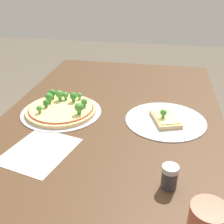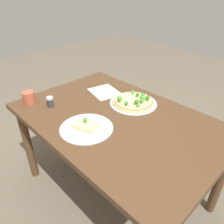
{
  "view_description": "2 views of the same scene",
  "coord_description": "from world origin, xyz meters",
  "views": [
    {
      "loc": [
        -1.01,
        -0.18,
        1.24
      ],
      "look_at": [
        -0.04,
        -0.0,
        0.72
      ],
      "focal_mm": 45.0,
      "sensor_mm": 36.0,
      "label": 1
    },
    {
      "loc": [
        0.82,
        -0.83,
        1.45
      ],
      "look_at": [
        -0.04,
        -0.0,
        0.72
      ],
      "focal_mm": 35.0,
      "sensor_mm": 36.0,
      "label": 2
    }
  ],
  "objects": [
    {
      "name": "ground_plane",
      "position": [
        0.0,
        0.0,
        0.0
      ],
      "size": [
        8.0,
        8.0,
        0.0
      ],
      "primitive_type": "plane",
      "color": "brown"
    },
    {
      "name": "dining_table",
      "position": [
        0.0,
        0.0,
        0.62
      ],
      "size": [
        1.32,
        0.88,
        0.7
      ],
      "color": "#4C331E",
      "rests_on": "ground_plane"
    },
    {
      "name": "pizza_tray_whole",
      "position": [
        -0.04,
        0.21,
        0.71
      ],
      "size": [
        0.33,
        0.33,
        0.07
      ],
      "color": "#B7B7BC",
      "rests_on": "dining_table"
    },
    {
      "name": "pizza_tray_slice",
      "position": [
        -0.04,
        -0.21,
        0.71
      ],
      "size": [
        0.31,
        0.31,
        0.06
      ],
      "color": "#B7B7BC",
      "rests_on": "dining_table"
    },
    {
      "name": "drinking_cup",
      "position": [
        -0.55,
        -0.31,
        0.74
      ],
      "size": [
        0.08,
        0.08,
        0.09
      ],
      "primitive_type": "cylinder",
      "color": "#AD5138",
      "rests_on": "dining_table"
    },
    {
      "name": "condiment_shaker",
      "position": [
        -0.41,
        -0.23,
        0.73
      ],
      "size": [
        0.05,
        0.05,
        0.07
      ],
      "color": "#333338",
      "rests_on": "dining_table"
    },
    {
      "name": "paper_menu",
      "position": [
        -0.31,
        0.19,
        0.7
      ],
      "size": [
        0.27,
        0.24,
        0.0
      ],
      "primitive_type": "cube",
      "rotation": [
        0.0,
        0.0,
        -0.24
      ],
      "color": "silver",
      "rests_on": "dining_table"
    }
  ]
}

